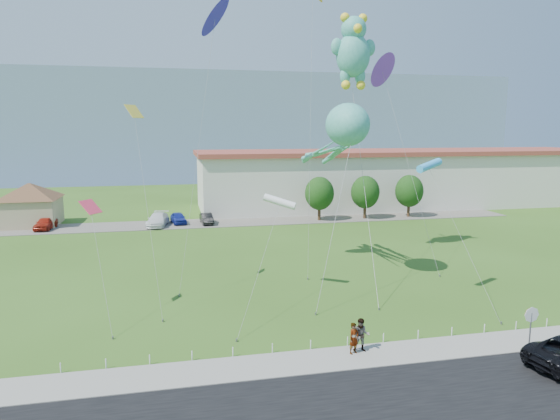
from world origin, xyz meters
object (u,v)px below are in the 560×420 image
Objects in this scene: pavilion at (30,200)px; octopus_kite at (341,136)px; teddy_bear_kite at (353,50)px; parked_car_blue at (178,218)px; pedestrian_right at (361,335)px; stop_sign at (531,319)px; parked_car_black at (207,219)px; parked_car_red at (46,223)px; parked_car_white at (158,220)px; warehouse at (403,177)px; pedestrian_left at (354,338)px.

octopus_kite reaches higher than pavilion.
parked_car_blue is at bearing 126.11° from teddy_bear_kite.
stop_sign is at bearing 6.39° from pedestrian_right.
pedestrian_right is 0.46× the size of parked_car_black.
teddy_bear_kite is (31.24, -22.26, 14.62)m from pavilion.
parked_car_white is (12.32, -0.60, 0.03)m from parked_car_red.
parked_car_red is 1.11× the size of parked_car_black.
warehouse is 31.47m from parked_car_black.
stop_sign is at bearing -108.90° from warehouse.
stop_sign is (33.50, -42.21, -1.15)m from pavilion.
parked_car_red is 17.99m from parked_car_black.
parked_car_white reaches higher than parked_car_red.
pavilion is 40.39m from octopus_kite.
parked_car_blue is (2.37, 1.06, -0.08)m from parked_car_white.
stop_sign is at bearing -53.88° from parked_car_white.
pedestrian_right is (25.37, -40.25, -2.07)m from pavilion.
pedestrian_right is at bearing -4.61° from pedestrian_left.
pedestrian_left is at bearing -118.40° from warehouse.
pedestrian_left is (-25.09, -46.40, -3.23)m from warehouse.
stop_sign is at bearing -75.16° from parked_car_black.
pedestrian_left is (24.91, -40.40, -2.13)m from pavilion.
pedestrian_right is at bearing -103.71° from octopus_kite.
warehouse is at bearing 39.26° from pedestrian_left.
warehouse is 35.74× the size of pedestrian_right.
pavilion is 0.45× the size of teddy_bear_kite.
parked_car_red is at bearing -169.33° from warehouse.
parked_car_red is 0.20× the size of teddy_bear_kite.
teddy_bear_kite reaches higher than parked_car_black.
pedestrian_left is 38.23m from parked_car_white.
octopus_kite reaches higher than pedestrian_right.
parked_car_white is 0.38× the size of octopus_kite.
parked_car_red is (2.18, -3.01, -2.26)m from pavilion.
parked_car_blue is at bearing -8.60° from pavilion.
parked_car_blue is at bearing -165.53° from warehouse.
stop_sign is at bearing -44.67° from parked_car_red.
octopus_kite is (26.28, -24.60, 9.93)m from parked_car_red.
pedestrian_right is at bearing -118.03° from warehouse.
warehouse reaches higher than parked_car_red.
stop_sign is 43.02m from parked_car_blue.
teddy_bear_kite is at bearing -35.46° from pavilion.
pedestrian_left is 0.12× the size of octopus_kite.
stop_sign reaches higher than parked_car_white.
parked_car_red is at bearing 172.59° from parked_car_blue.
stop_sign is 0.66× the size of parked_car_blue.
teddy_bear_kite reaches higher than pedestrian_left.
pavilion reaches higher than pedestrian_left.
pedestrian_left reaches higher than parked_car_red.
octopus_kite is (3.55, 12.79, 9.80)m from pedestrian_left.
pavilion is at bearing 142.13° from pedestrian_right.
octopus_kite is at bearing -36.41° from parked_car_red.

